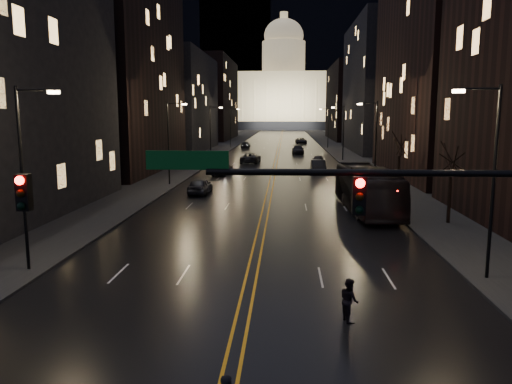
% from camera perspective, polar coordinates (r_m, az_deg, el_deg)
% --- Properties ---
extents(road, '(20.00, 320.00, 0.02)m').
position_cam_1_polar(road, '(143.17, 2.80, 5.84)').
color(road, black).
rests_on(road, ground).
extents(sidewalk_left, '(8.00, 320.00, 0.16)m').
position_cam_1_polar(sidewalk_left, '(144.00, -2.81, 5.89)').
color(sidewalk_left, black).
rests_on(sidewalk_left, ground).
extents(sidewalk_right, '(8.00, 320.00, 0.16)m').
position_cam_1_polar(sidewalk_right, '(143.69, 8.42, 5.80)').
color(sidewalk_right, black).
rests_on(sidewalk_right, ground).
extents(center_line, '(0.62, 320.00, 0.01)m').
position_cam_1_polar(center_line, '(143.17, 2.80, 5.85)').
color(center_line, orange).
rests_on(center_line, road).
extents(building_left_mid, '(12.00, 30.00, 28.00)m').
position_cam_1_polar(building_left_mid, '(70.94, -15.61, 13.70)').
color(building_left_mid, black).
rests_on(building_left_mid, ground).
extents(building_left_far, '(12.00, 34.00, 20.00)m').
position_cam_1_polar(building_left_far, '(107.38, -8.86, 10.05)').
color(building_left_far, black).
rests_on(building_left_far, ground).
extents(building_left_dist, '(12.00, 40.00, 24.00)m').
position_cam_1_polar(building_left_dist, '(154.67, -5.06, 10.49)').
color(building_left_dist, black).
rests_on(building_left_dist, ground).
extents(building_right_tall, '(12.00, 30.00, 38.00)m').
position_cam_1_polar(building_right_tall, '(66.84, 21.35, 18.07)').
color(building_right_tall, black).
rests_on(building_right_tall, ground).
extents(building_right_mid, '(12.00, 34.00, 26.00)m').
position_cam_1_polar(building_right_mid, '(106.86, 14.18, 11.51)').
color(building_right_mid, black).
rests_on(building_right_mid, ground).
extents(building_right_dist, '(12.00, 40.00, 22.00)m').
position_cam_1_polar(building_right_dist, '(154.21, 10.82, 10.00)').
color(building_right_dist, black).
rests_on(building_right_dist, ground).
extents(mountain_ridge, '(520.00, 60.00, 130.00)m').
position_cam_1_polar(mountain_ridge, '(398.96, 9.33, 17.08)').
color(mountain_ridge, black).
rests_on(mountain_ridge, ground).
extents(capitol, '(90.00, 50.00, 58.50)m').
position_cam_1_polar(capitol, '(263.13, 3.13, 10.98)').
color(capitol, black).
rests_on(capitol, ground).
extents(traffic_signal, '(17.29, 0.45, 7.00)m').
position_cam_1_polar(traffic_signal, '(13.89, 21.48, -2.51)').
color(traffic_signal, black).
rests_on(traffic_signal, ground).
extents(streetlamp_right_near, '(2.13, 0.25, 9.00)m').
position_cam_1_polar(streetlamp_right_near, '(24.87, 25.19, 2.03)').
color(streetlamp_right_near, black).
rests_on(streetlamp_right_near, ground).
extents(streetlamp_left_near, '(2.13, 0.25, 9.00)m').
position_cam_1_polar(streetlamp_left_near, '(26.22, -24.85, 2.36)').
color(streetlamp_left_near, black).
rests_on(streetlamp_left_near, ground).
extents(streetlamp_right_mid, '(2.13, 0.25, 9.00)m').
position_cam_1_polar(streetlamp_right_mid, '(53.81, 13.36, 5.90)').
color(streetlamp_right_mid, black).
rests_on(streetlamp_right_mid, ground).
extents(streetlamp_left_mid, '(2.13, 0.25, 9.00)m').
position_cam_1_polar(streetlamp_left_mid, '(54.45, -9.80, 6.04)').
color(streetlamp_left_mid, black).
rests_on(streetlamp_left_mid, ground).
extents(streetlamp_right_far, '(2.13, 0.25, 9.00)m').
position_cam_1_polar(streetlamp_right_far, '(83.50, 9.84, 7.01)').
color(streetlamp_right_far, black).
rests_on(streetlamp_right_far, ground).
extents(streetlamp_left_far, '(2.13, 0.25, 9.00)m').
position_cam_1_polar(streetlamp_left_far, '(83.91, -5.12, 7.11)').
color(streetlamp_left_far, black).
rests_on(streetlamp_left_far, ground).
extents(streetlamp_right_dist, '(2.13, 0.25, 9.00)m').
position_cam_1_polar(streetlamp_right_dist, '(113.36, 8.16, 7.52)').
color(streetlamp_right_dist, black).
rests_on(streetlamp_right_dist, ground).
extents(streetlamp_left_dist, '(2.13, 0.25, 9.00)m').
position_cam_1_polar(streetlamp_left_dist, '(113.66, -2.87, 7.60)').
color(streetlamp_left_dist, black).
rests_on(streetlamp_left_dist, ground).
extents(tree_right_mid, '(2.40, 2.40, 6.65)m').
position_cam_1_polar(tree_right_mid, '(36.90, 21.46, 3.37)').
color(tree_right_mid, black).
rests_on(tree_right_mid, ground).
extents(tree_right_far, '(2.40, 2.40, 6.65)m').
position_cam_1_polar(tree_right_far, '(52.31, 16.08, 5.10)').
color(tree_right_far, black).
rests_on(tree_right_far, ground).
extents(bus, '(3.77, 12.98, 3.57)m').
position_cam_1_polar(bus, '(40.38, 12.60, 0.28)').
color(bus, black).
rests_on(bus, ground).
extents(oncoming_car_a, '(2.02, 4.72, 1.59)m').
position_cam_1_polar(oncoming_car_a, '(48.64, -6.42, 0.71)').
color(oncoming_car_a, black).
rests_on(oncoming_car_a, ground).
extents(oncoming_car_b, '(2.29, 5.03, 1.60)m').
position_cam_1_polar(oncoming_car_b, '(63.19, -3.91, 2.64)').
color(oncoming_car_b, black).
rests_on(oncoming_car_b, ground).
extents(oncoming_car_c, '(3.17, 6.04, 1.62)m').
position_cam_1_polar(oncoming_car_c, '(78.69, -0.61, 3.91)').
color(oncoming_car_c, black).
rests_on(oncoming_car_c, ground).
extents(oncoming_car_d, '(2.05, 4.97, 1.44)m').
position_cam_1_polar(oncoming_car_d, '(114.94, -1.20, 5.45)').
color(oncoming_car_d, black).
rests_on(oncoming_car_d, ground).
extents(receding_car_a, '(1.84, 5.19, 1.71)m').
position_cam_1_polar(receding_car_a, '(65.68, 7.12, 2.88)').
color(receding_car_a, black).
rests_on(receding_car_a, ground).
extents(receding_car_b, '(2.11, 4.21, 1.38)m').
position_cam_1_polar(receding_car_b, '(77.80, 7.09, 3.69)').
color(receding_car_b, black).
rests_on(receding_car_b, ground).
extents(receding_car_c, '(2.35, 5.67, 1.64)m').
position_cam_1_polar(receding_car_c, '(96.80, 4.82, 4.82)').
color(receding_car_c, black).
rests_on(receding_car_c, ground).
extents(receding_car_d, '(3.00, 5.75, 1.55)m').
position_cam_1_polar(receding_car_d, '(130.30, 5.18, 5.85)').
color(receding_car_d, black).
rests_on(receding_car_d, ground).
extents(pedestrian_b, '(0.64, 0.90, 1.66)m').
position_cam_1_polar(pedestrian_b, '(19.38, 10.62, -12.02)').
color(pedestrian_b, black).
rests_on(pedestrian_b, ground).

